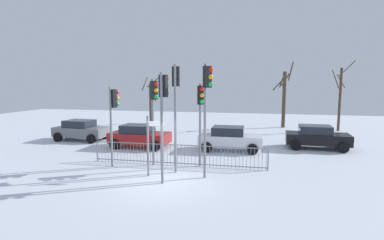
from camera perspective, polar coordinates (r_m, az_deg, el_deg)
ground_plane at (r=12.90m, az=-5.82°, el=-11.63°), size 60.00×60.00×0.00m
traffic_light_rear_right at (r=14.48m, az=1.67°, el=2.61°), size 0.38×0.54×4.10m
traffic_light_mid_right at (r=14.82m, az=-7.27°, el=3.30°), size 0.47×0.47×4.32m
traffic_light_rear_left at (r=15.16m, az=-14.78°, el=2.10°), size 0.41×0.52×3.93m
traffic_light_foreground_right at (r=12.20m, az=-5.49°, el=3.32°), size 0.36×0.56×4.56m
traffic_light_foreground_left at (r=12.63m, az=2.85°, el=4.67°), size 0.47×0.47×4.93m
traffic_light_mid_left at (r=13.69m, az=-3.10°, el=4.97°), size 0.33×0.57×4.97m
direction_sign_post at (r=13.35m, az=-8.10°, el=-4.24°), size 0.78×0.17×2.71m
pedestrian_guard_railing at (r=15.13m, az=-2.76°, el=-6.61°), size 8.88×0.20×1.07m
car_black_mid at (r=20.48m, az=22.66°, el=-2.94°), size 3.88×2.08×1.47m
car_grey_near at (r=23.11m, az=-20.37°, el=-1.76°), size 3.86×2.05×1.47m
car_red_far at (r=19.56m, az=-10.02°, el=-2.94°), size 3.82×1.97×1.47m
car_white_trailing at (r=18.56m, az=7.22°, el=-3.44°), size 3.81×1.95×1.47m
bare_tree_left at (r=30.85m, az=-7.86°, el=3.56°), size 1.51×1.38×4.76m
bare_tree_centre at (r=29.15m, az=17.11°, el=4.19°), size 1.79×1.53×6.04m
bare_tree_right at (r=28.70m, az=26.34°, el=3.91°), size 1.76×1.75×6.02m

